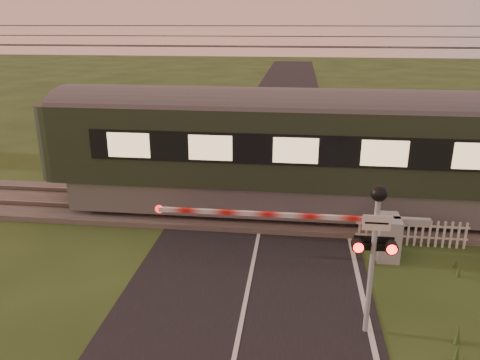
# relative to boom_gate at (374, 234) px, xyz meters

# --- Properties ---
(ground) EXTENTS (160.00, 160.00, 0.00)m
(ground) POSITION_rel_boom_gate_xyz_m (-3.26, -3.83, -0.67)
(ground) COLOR #263916
(ground) RESTS_ON ground
(road) EXTENTS (6.00, 140.00, 0.03)m
(road) POSITION_rel_boom_gate_xyz_m (-3.25, -4.06, -0.66)
(road) COLOR black
(road) RESTS_ON ground
(track_bed) EXTENTS (140.00, 3.40, 0.39)m
(track_bed) POSITION_rel_boom_gate_xyz_m (-3.26, 2.67, -0.61)
(track_bed) COLOR #47423D
(track_bed) RESTS_ON ground
(overhead_wires) EXTENTS (120.00, 0.62, 0.62)m
(overhead_wires) POSITION_rel_boom_gate_xyz_m (-3.26, 2.67, 5.05)
(overhead_wires) COLOR black
(overhead_wires) RESTS_ON ground
(boom_gate) EXTENTS (7.65, 0.92, 1.22)m
(boom_gate) POSITION_rel_boom_gate_xyz_m (0.00, 0.00, 0.00)
(boom_gate) COLOR gray
(boom_gate) RESTS_ON ground
(crossing_signal) EXTENTS (0.83, 0.35, 3.28)m
(crossing_signal) POSITION_rel_boom_gate_xyz_m (-0.62, -3.47, 1.58)
(crossing_signal) COLOR gray
(crossing_signal) RESTS_ON ground
(picket_fence) EXTENTS (3.18, 0.07, 0.81)m
(picket_fence) POSITION_rel_boom_gate_xyz_m (1.21, 0.78, -0.26)
(picket_fence) COLOR silver
(picket_fence) RESTS_ON ground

